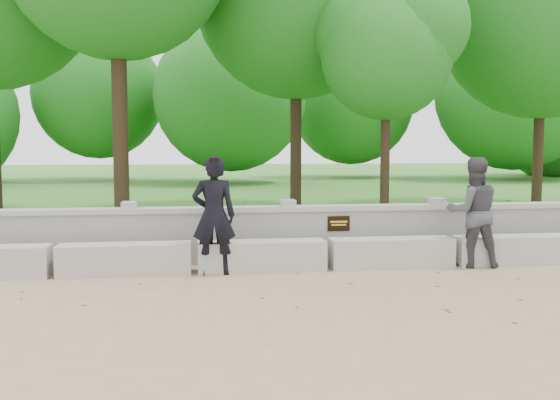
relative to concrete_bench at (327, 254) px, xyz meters
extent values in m
plane|color=tan|center=(0.00, -1.90, -0.22)|extent=(80.00, 80.00, 0.00)
cube|color=#2E6618|center=(0.00, 12.10, -0.10)|extent=(40.00, 22.00, 0.25)
cube|color=#ACAAA3|center=(-3.00, 0.00, 0.00)|extent=(1.90, 0.45, 0.45)
cube|color=#ACAAA3|center=(-1.00, 0.00, 0.00)|extent=(1.90, 0.45, 0.45)
cube|color=#ACAAA3|center=(1.00, 0.00, 0.00)|extent=(1.90, 0.45, 0.45)
cube|color=#ACAAA3|center=(3.00, 0.00, 0.00)|extent=(1.90, 0.45, 0.45)
cube|color=#A2A099|center=(0.00, 0.70, 0.18)|extent=(12.50, 0.25, 0.82)
cube|color=#ACAAA3|center=(0.00, 0.70, 0.64)|extent=(12.50, 0.35, 0.08)
cube|color=black|center=(0.30, 0.56, 0.40)|extent=(0.36, 0.02, 0.24)
imported|color=black|center=(-1.72, -0.17, 0.64)|extent=(0.64, 0.43, 1.72)
cube|color=black|center=(-1.72, -0.51, 1.44)|extent=(0.14, 0.02, 0.07)
imported|color=#3E3F43|center=(2.27, -0.10, 0.62)|extent=(0.91, 0.75, 1.69)
cylinder|color=#382619|center=(-3.56, 4.58, 2.46)|extent=(0.33, 0.33, 4.87)
cylinder|color=#382619|center=(0.58, 6.65, 2.18)|extent=(0.29, 0.29, 4.31)
cylinder|color=#382619|center=(2.13, 4.04, 1.53)|extent=(0.20, 0.20, 3.01)
sphere|color=#1A581B|center=(2.13, 4.04, 3.82)|extent=(2.85, 2.85, 2.85)
cylinder|color=#382619|center=(7.00, 6.27, 2.00)|extent=(0.27, 0.27, 3.94)
imported|color=#2F7327|center=(-2.83, 1.66, 0.35)|extent=(0.41, 0.38, 0.65)
imported|color=#2F7327|center=(-1.09, 2.31, 0.32)|extent=(0.33, 0.38, 0.59)
imported|color=#2F7327|center=(4.18, 2.18, 0.30)|extent=(0.59, 0.54, 0.55)
camera|label=1|loc=(-1.96, -9.15, 1.66)|focal=40.00mm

